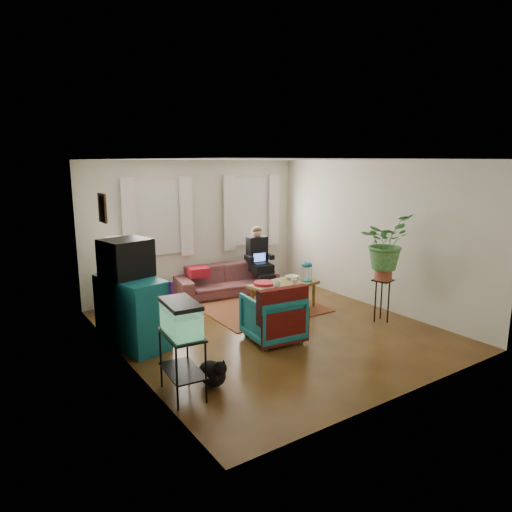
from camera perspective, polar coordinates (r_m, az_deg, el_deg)
floor at (r=7.23m, az=1.79°, el=-9.11°), size 4.50×5.00×0.01m
ceiling at (r=6.75m, az=1.93°, el=11.97°), size 4.50×5.00×0.01m
wall_back at (r=9.00m, az=-7.48°, el=3.52°), size 4.50×0.01×2.60m
wall_front at (r=5.11m, az=18.45°, el=-3.32°), size 4.50×0.01×2.60m
wall_left at (r=5.88m, az=-16.27°, el=-1.24°), size 0.01×5.00×2.60m
wall_right at (r=8.37m, az=14.49°, el=2.63°), size 0.01×5.00×2.60m
window_left at (r=8.62m, az=-12.24°, el=4.67°), size 1.08×0.04×1.38m
window_right at (r=9.56m, az=-0.71°, el=5.61°), size 1.08×0.04×1.38m
curtains_left at (r=8.55m, az=-12.04°, el=4.62°), size 1.36×0.06×1.50m
curtains_right at (r=9.50m, az=-0.45°, el=5.57°), size 1.36×0.06×1.50m
picture_frame at (r=6.60m, az=-18.58°, el=5.72°), size 0.04×0.32×0.40m
area_rug at (r=8.17m, az=0.89°, el=-6.56°), size 2.04×1.65×0.01m
sofa at (r=8.97m, az=-3.75°, el=-2.39°), size 2.07×1.07×0.77m
seated_person at (r=9.19m, az=0.37°, el=-0.72°), size 0.58×0.68×1.18m
side_table at (r=8.39m, az=-16.76°, el=-4.18°), size 0.60×0.60×0.68m
table_lamp at (r=8.25m, az=-17.02°, el=0.06°), size 0.45×0.45×0.62m
dresser at (r=6.69m, az=-15.24°, el=-6.78°), size 0.79×1.20×0.99m
crt_tv at (r=6.60m, az=-15.94°, el=-0.23°), size 0.72×0.68×0.53m
aquarium_stand at (r=5.27m, az=-9.17°, el=-13.25°), size 0.42×0.68×0.72m
aquarium at (r=5.06m, az=-9.38°, el=-7.57°), size 0.38×0.62×0.38m
black_cat at (r=5.49m, az=-5.52°, el=-14.11°), size 0.30×0.45×0.37m
armchair at (r=6.69m, az=2.12°, el=-7.36°), size 0.82×0.78×0.77m
serape_throw at (r=6.40m, az=3.45°, el=-6.77°), size 0.78×0.26×0.63m
coffee_table at (r=8.06m, az=3.47°, el=-5.07°), size 1.26×0.80×0.49m
cup_a at (r=7.72m, az=2.65°, el=-3.52°), size 0.15×0.15×0.11m
cup_b at (r=7.88m, az=4.77°, el=-3.24°), size 0.12×0.12×0.10m
bowl at (r=8.28m, az=4.54°, el=-2.66°), size 0.26×0.26×0.06m
snack_tray at (r=7.88m, az=1.00°, el=-3.43°), size 0.41×0.41×0.04m
birdcage at (r=8.13m, az=6.35°, el=-1.93°), size 0.22×0.22×0.34m
plant_stand at (r=7.74m, az=15.44°, el=-5.38°), size 0.36×0.36×0.70m
potted_plant at (r=7.54m, az=15.78°, el=0.68°), size 0.94×0.86×0.89m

